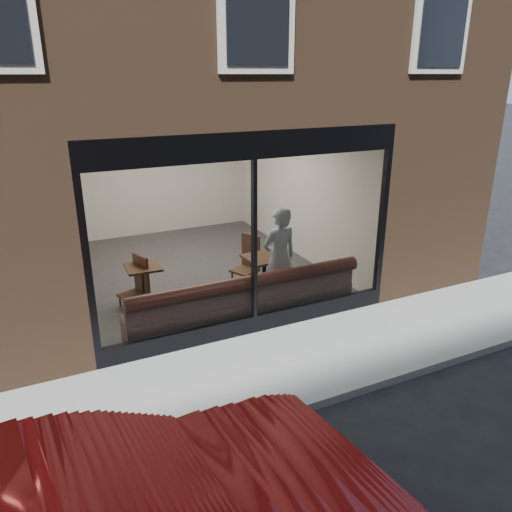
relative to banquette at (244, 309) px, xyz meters
name	(u,v)px	position (x,y,z in m)	size (l,w,h in m)	color
ground	(323,402)	(0.00, -2.45, -0.23)	(120.00, 120.00, 0.00)	black
sidewalk_near	(286,363)	(0.00, -1.45, -0.22)	(40.00, 2.00, 0.01)	gray
kerb_near	(326,400)	(0.00, -2.50, -0.17)	(40.00, 0.10, 0.12)	gray
host_building_pier_right	(283,162)	(3.75, 5.55, 1.38)	(2.50, 12.00, 3.20)	brown
host_building_backfill	(127,156)	(0.00, 8.55, 1.38)	(5.00, 6.00, 3.20)	brown
cafe_floor	(194,270)	(0.00, 2.55, -0.21)	(6.00, 6.00, 0.00)	#2D2D30
cafe_ceiling	(187,116)	(0.00, 2.55, 2.97)	(6.00, 6.00, 0.00)	white
cafe_wall_back	(153,173)	(0.00, 5.54, 1.37)	(5.00, 5.00, 0.00)	silver
cafe_wall_left	(60,212)	(-2.49, 2.55, 1.37)	(6.00, 6.00, 0.00)	silver
cafe_wall_right	(298,186)	(2.49, 2.55, 1.37)	(6.00, 6.00, 0.00)	silver
storefront_kick	(254,324)	(0.00, -0.40, -0.08)	(5.00, 0.10, 0.30)	black
storefront_header	(254,145)	(0.00, -0.40, 2.77)	(5.00, 0.10, 0.40)	black
storefront_mullion	(254,242)	(0.00, -0.40, 1.32)	(0.06, 0.10, 2.50)	black
storefront_glass	(255,242)	(0.00, -0.43, 1.33)	(4.80, 4.80, 0.00)	white
banquette	(244,309)	(0.00, 0.00, 0.00)	(4.00, 0.55, 0.45)	#3B1B15
person	(279,258)	(0.81, 0.28, 0.69)	(0.67, 0.44, 1.83)	#A0BAD0
cafe_table_left	(143,267)	(-1.34, 1.35, 0.52)	(0.59, 0.59, 0.04)	#302012
cafe_table_right	(264,258)	(0.81, 0.85, 0.52)	(0.69, 0.69, 0.04)	#302012
cafe_chair_left	(134,295)	(-1.55, 1.34, 0.01)	(0.44, 0.44, 0.04)	#302012
cafe_chair_right	(245,270)	(0.73, 1.57, 0.01)	(0.45, 0.45, 0.04)	#302012
wall_poster	(70,231)	(-2.45, 1.61, 1.26)	(0.02, 0.57, 0.76)	white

